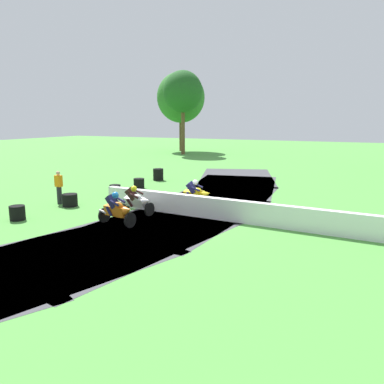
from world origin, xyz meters
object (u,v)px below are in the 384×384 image
(motorcycle_trailing_yellow, at_px, (196,194))
(tire_stack_mid_a, at_px, (17,213))
(tire_stack_far, at_px, (115,190))
(motorcycle_chase_white, at_px, (136,201))
(track_marshal, at_px, (59,187))
(tire_stack_extra_a, at_px, (139,183))
(motorcycle_lead_orange, at_px, (117,209))
(tire_stack_mid_b, at_px, (70,200))
(tire_stack_extra_b, at_px, (158,174))

(motorcycle_trailing_yellow, relative_size, tire_stack_mid_a, 2.69)
(motorcycle_trailing_yellow, height_order, tire_stack_far, motorcycle_trailing_yellow)
(tire_stack_mid_a, bearing_deg, motorcycle_chase_white, 36.40)
(track_marshal, bearing_deg, motorcycle_chase_white, -2.20)
(tire_stack_extra_a, height_order, track_marshal, track_marshal)
(tire_stack_extra_a, bearing_deg, motorcycle_lead_orange, -62.60)
(tire_stack_mid_b, bearing_deg, motorcycle_lead_orange, -23.72)
(tire_stack_mid_a, bearing_deg, tire_stack_mid_b, 86.79)
(motorcycle_lead_orange, distance_m, motorcycle_chase_white, 1.84)
(motorcycle_chase_white, xyz_separation_m, tire_stack_mid_b, (-3.77, -0.02, -0.33))
(motorcycle_lead_orange, distance_m, tire_stack_extra_b, 11.27)
(motorcycle_trailing_yellow, xyz_separation_m, tire_stack_extra_a, (-5.20, 3.05, -0.34))
(motorcycle_trailing_yellow, relative_size, tire_stack_mid_b, 2.38)
(motorcycle_lead_orange, bearing_deg, tire_stack_extra_a, 117.40)
(tire_stack_extra_b, bearing_deg, motorcycle_trailing_yellow, -47.35)
(motorcycle_chase_white, xyz_separation_m, tire_stack_far, (-3.39, 3.01, -0.33))
(motorcycle_lead_orange, xyz_separation_m, tire_stack_extra_b, (-4.28, 10.42, -0.25))
(motorcycle_lead_orange, relative_size, tire_stack_extra_b, 2.13)
(motorcycle_trailing_yellow, distance_m, tire_stack_extra_b, 8.42)
(motorcycle_trailing_yellow, bearing_deg, tire_stack_mid_a, -136.80)
(motorcycle_chase_white, bearing_deg, motorcycle_lead_orange, -80.28)
(tire_stack_mid_b, xyz_separation_m, tire_stack_extra_a, (0.30, 5.49, 0.00))
(tire_stack_extra_b, bearing_deg, track_marshal, -94.47)
(motorcycle_lead_orange, xyz_separation_m, tire_stack_mid_a, (-4.24, -1.08, -0.35))
(tire_stack_mid_b, bearing_deg, tire_stack_mid_a, -93.21)
(motorcycle_chase_white, distance_m, tire_stack_extra_a, 6.48)
(motorcycle_lead_orange, height_order, tire_stack_mid_a, motorcycle_lead_orange)
(tire_stack_extra_a, relative_size, track_marshal, 0.39)
(motorcycle_chase_white, bearing_deg, tire_stack_far, 138.38)
(tire_stack_far, distance_m, tire_stack_extra_b, 5.63)
(tire_stack_mid_b, relative_size, tire_stack_extra_b, 0.88)
(motorcycle_chase_white, height_order, tire_stack_mid_a, motorcycle_chase_white)
(tire_stack_far, height_order, track_marshal, track_marshal)
(motorcycle_lead_orange, relative_size, track_marshal, 1.05)
(motorcycle_lead_orange, relative_size, tire_stack_extra_a, 2.66)
(motorcycle_chase_white, height_order, tire_stack_far, motorcycle_chase_white)
(track_marshal, bearing_deg, motorcycle_trailing_yellow, 19.42)
(motorcycle_trailing_yellow, relative_size, tire_stack_far, 2.80)
(tire_stack_far, bearing_deg, track_marshal, -113.60)
(track_marshal, bearing_deg, tire_stack_extra_a, 77.62)
(motorcycle_chase_white, relative_size, tire_stack_extra_b, 2.12)
(motorcycle_lead_orange, bearing_deg, tire_stack_mid_a, -165.71)
(tire_stack_far, bearing_deg, tire_stack_extra_b, 95.91)
(tire_stack_mid_a, relative_size, tire_stack_mid_b, 0.88)
(motorcycle_lead_orange, xyz_separation_m, tire_stack_mid_b, (-4.08, 1.79, -0.35))
(motorcycle_chase_white, relative_size, tire_stack_extra_a, 2.65)
(tire_stack_far, xyz_separation_m, tire_stack_extra_a, (-0.08, 2.46, -0.00))
(motorcycle_trailing_yellow, bearing_deg, track_marshal, -160.58)
(motorcycle_chase_white, relative_size, tire_stack_mid_b, 2.40)
(motorcycle_lead_orange, bearing_deg, motorcycle_chase_white, 99.72)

